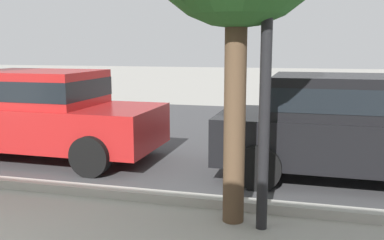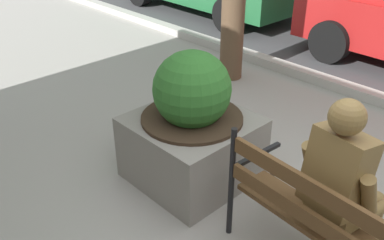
# 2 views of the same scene
# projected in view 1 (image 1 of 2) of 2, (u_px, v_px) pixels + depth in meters

# --- Properties ---
(street_surface) EXTENTS (60.00, 9.00, 0.01)m
(street_surface) POSITION_uv_depth(u_px,v_px,m) (143.00, 129.00, 10.42)
(street_surface) COLOR #424244
(street_surface) RESTS_ON ground
(curb_stone) EXTENTS (60.00, 0.20, 0.12)m
(curb_stone) POSITION_uv_depth(u_px,v_px,m) (25.00, 184.00, 6.02)
(curb_stone) COLOR #B2AFA8
(curb_stone) RESTS_ON ground
(parked_car_red) EXTENTS (4.12, 1.96, 1.56)m
(parked_car_red) POSITION_uv_depth(u_px,v_px,m) (43.00, 111.00, 7.63)
(parked_car_red) COLOR #B21E1E
(parked_car_red) RESTS_ON ground
(parked_car_black) EXTENTS (4.12, 1.96, 1.56)m
(parked_car_black) POSITION_uv_depth(u_px,v_px,m) (353.00, 124.00, 6.32)
(parked_car_black) COLOR black
(parked_car_black) RESTS_ON ground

